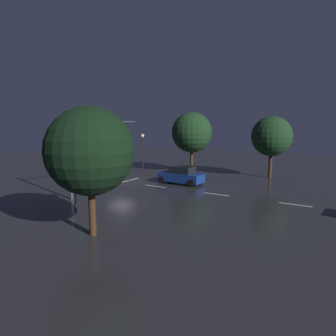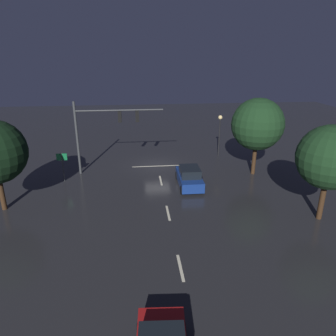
% 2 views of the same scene
% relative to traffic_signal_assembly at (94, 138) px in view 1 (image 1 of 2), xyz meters
% --- Properties ---
extents(ground_plane, '(80.00, 80.00, 0.00)m').
position_rel_traffic_signal_assembly_xyz_m(ground_plane, '(-4.79, -1.39, -4.55)').
color(ground_plane, '#232326').
extents(traffic_signal_assembly, '(7.90, 0.47, 6.67)m').
position_rel_traffic_signal_assembly_xyz_m(traffic_signal_assembly, '(0.00, 0.00, 0.00)').
color(traffic_signal_assembly, '#383A3D').
rests_on(traffic_signal_assembly, ground_plane).
extents(lane_dash_far, '(0.16, 2.20, 0.01)m').
position_rel_traffic_signal_assembly_xyz_m(lane_dash_far, '(-4.79, 2.61, -4.55)').
color(lane_dash_far, beige).
rests_on(lane_dash_far, ground_plane).
extents(lane_dash_mid, '(0.16, 2.20, 0.01)m').
position_rel_traffic_signal_assembly_xyz_m(lane_dash_mid, '(-4.79, 8.61, -4.55)').
color(lane_dash_mid, beige).
rests_on(lane_dash_mid, ground_plane).
extents(lane_dash_near, '(0.16, 2.20, 0.01)m').
position_rel_traffic_signal_assembly_xyz_m(lane_dash_near, '(-4.79, 14.61, -4.55)').
color(lane_dash_near, beige).
rests_on(lane_dash_near, ground_plane).
extents(stop_bar, '(5.00, 0.16, 0.01)m').
position_rel_traffic_signal_assembly_xyz_m(stop_bar, '(-4.79, -1.19, -4.55)').
color(stop_bar, beige).
rests_on(stop_bar, ground_plane).
extents(car_approaching, '(1.95, 4.39, 1.70)m').
position_rel_traffic_signal_assembly_xyz_m(car_approaching, '(-7.09, 4.05, -3.75)').
color(car_approaching, navy).
rests_on(car_approaching, ground_plane).
extents(street_lamp_left_kerb, '(0.44, 0.44, 4.45)m').
position_rel_traffic_signal_assembly_xyz_m(street_lamp_left_kerb, '(-11.71, -3.90, -1.38)').
color(street_lamp_left_kerb, black).
rests_on(street_lamp_left_kerb, ground_plane).
extents(route_sign, '(0.90, 0.09, 2.57)m').
position_rel_traffic_signal_assembly_xyz_m(route_sign, '(3.65, 1.76, -2.69)').
color(route_sign, '#383A3D').
rests_on(route_sign, ground_plane).
extents(tree_left_near, '(4.17, 4.17, 6.46)m').
position_rel_traffic_signal_assembly_xyz_m(tree_left_near, '(-14.92, 10.46, -0.19)').
color(tree_left_near, '#382314').
rests_on(tree_left_near, ground_plane).
extents(tree_right_near, '(4.42, 4.42, 6.52)m').
position_rel_traffic_signal_assembly_xyz_m(tree_right_near, '(6.88, 6.73, -0.25)').
color(tree_right_near, '#382314').
rests_on(tree_right_near, ground_plane).
extents(tree_left_far, '(4.63, 4.63, 6.99)m').
position_rel_traffic_signal_assembly_xyz_m(tree_left_far, '(-13.50, 1.84, 0.12)').
color(tree_left_far, '#382314').
rests_on(tree_left_far, ground_plane).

